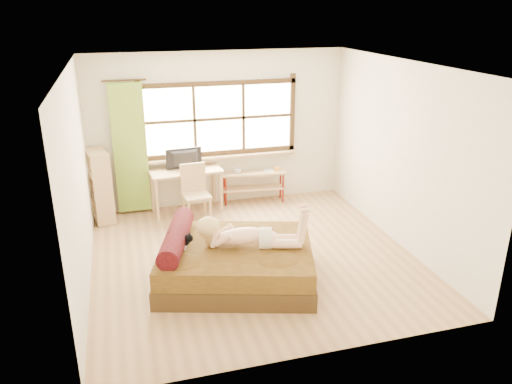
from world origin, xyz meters
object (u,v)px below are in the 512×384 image
object	(u,v)px
woman	(248,225)
kitten	(179,241)
bed	(233,261)
chair	(195,189)
pipe_shelf	(254,180)
bookshelf	(100,186)
desk	(186,176)

from	to	relation	value
woman	kitten	bearing A→B (deg)	-173.33
bed	kitten	xyz separation A→B (m)	(-0.67, 0.09, 0.34)
chair	pipe_shelf	distance (m)	1.26
chair	bookshelf	size ratio (longest dim) A/B	0.79
bed	pipe_shelf	xyz separation A→B (m)	(1.01, 2.59, 0.15)
chair	pipe_shelf	size ratio (longest dim) A/B	0.81
chair	desk	bearing A→B (deg)	98.85
kitten	chair	bearing A→B (deg)	91.97
pipe_shelf	kitten	bearing A→B (deg)	-117.60
bed	woman	xyz separation A→B (m)	(0.20, -0.06, 0.52)
bed	kitten	world-z (taller)	bed
chair	bookshelf	bearing A→B (deg)	162.32
woman	kitten	distance (m)	0.90
chair	woman	bearing A→B (deg)	-86.27
woman	chair	size ratio (longest dim) A/B	1.45
desk	bookshelf	xyz separation A→B (m)	(-1.41, -0.03, -0.04)
pipe_shelf	chair	bearing A→B (deg)	-151.16
kitten	bookshelf	xyz separation A→B (m)	(-0.98, 2.35, 0.00)
bed	desk	world-z (taller)	desk
kitten	chair	world-z (taller)	chair
bed	bookshelf	size ratio (longest dim) A/B	1.93
woman	bookshelf	xyz separation A→B (m)	(-1.85, 2.50, -0.17)
bed	chair	distance (m)	2.13
bed	woman	size ratio (longest dim) A/B	1.69
bed	desk	size ratio (longest dim) A/B	1.85
woman	bookshelf	world-z (taller)	bookshelf
desk	pipe_shelf	distance (m)	1.28
kitten	desk	distance (m)	2.43
desk	bookshelf	bearing A→B (deg)	176.02
desk	pipe_shelf	bearing A→B (deg)	0.07
kitten	pipe_shelf	size ratio (longest dim) A/B	0.25
kitten	woman	bearing A→B (deg)	6.67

